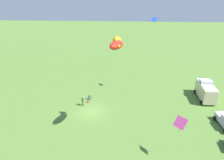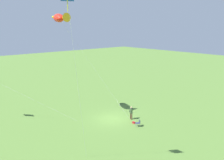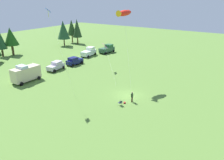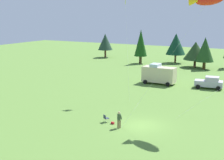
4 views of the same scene
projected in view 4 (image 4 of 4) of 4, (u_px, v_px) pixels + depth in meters
The scene contains 8 objects.
ground_plane at pixel (142, 126), 32.49m from camera, with size 160.00×160.00×0.00m, color #567C34.
person_kite_flyer at pixel (119, 118), 31.63m from camera, with size 0.57×0.35×1.74m.
folding_chair at pixel (106, 118), 33.43m from camera, with size 0.66×0.66×0.82m.
backpack_on_grass at pixel (113, 123), 32.92m from camera, with size 0.32×0.22×0.22m, color #AC1920.
van_camper_beige at pixel (159, 74), 51.57m from camera, with size 5.44×2.68×3.34m.
car_silver_compact at pixel (209, 83), 48.46m from camera, with size 4.38×2.62×1.89m.
kite_large_fish at pixel (206, 0), 31.15m from camera, with size 8.52×6.85×13.39m.
kite_diamond_blue at pixel (126, 1), 41.27m from camera, with size 2.38×2.92×13.92m.
Camera 4 is at (11.73, -28.63, 11.42)m, focal length 50.00 mm.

